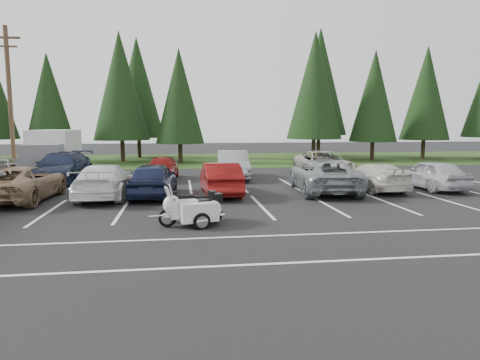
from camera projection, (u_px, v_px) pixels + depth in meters
name	position (u px, v px, depth m)	size (l,w,h in m)	color
ground	(181.00, 214.00, 15.64)	(120.00, 120.00, 0.00)	black
grass_strip	(181.00, 160.00, 39.21)	(80.00, 16.00, 0.01)	#1F3C13
lake_water	(205.00, 144.00, 70.20)	(70.00, 50.00, 0.02)	slate
utility_pole	(10.00, 100.00, 25.46)	(1.60, 0.26, 9.00)	#473321
box_truck	(51.00, 153.00, 26.64)	(2.40, 5.60, 2.90)	silver
stall_markings	(181.00, 204.00, 17.60)	(32.00, 16.00, 0.01)	silver
conifer_3	(48.00, 99.00, 34.55)	(3.87, 3.87, 9.02)	#332316
conifer_4	(120.00, 86.00, 36.61)	(4.80, 4.80, 11.17)	#332316
conifer_5	(179.00, 96.00, 36.12)	(4.14, 4.14, 9.63)	#332316
conifer_6	(315.00, 85.00, 38.10)	(4.93, 4.93, 11.48)	#332316
conifer_7	(374.00, 96.00, 38.67)	(4.27, 4.27, 9.94)	#332316
conifer_8	(426.00, 93.00, 40.16)	(4.53, 4.53, 10.56)	#332316
conifer_back_b	(138.00, 88.00, 41.23)	(4.97, 4.97, 11.58)	#332316
conifer_back_c	(320.00, 82.00, 42.89)	(5.50, 5.50, 12.81)	#332316
car_near_2	(22.00, 183.00, 18.28)	(2.51, 5.43, 1.51)	#886C4F
car_near_3	(105.00, 181.00, 19.01)	(2.11, 5.19, 1.51)	white
car_near_4	(153.00, 179.00, 19.29)	(1.86, 4.62, 1.57)	#181E3C
car_near_5	(220.00, 179.00, 19.86)	(1.60, 4.58, 1.51)	maroon
car_near_6	(324.00, 175.00, 20.68)	(2.65, 5.74, 1.60)	gray
car_near_7	(373.00, 177.00, 21.21)	(1.89, 4.65, 1.35)	beige
car_near_8	(431.00, 174.00, 21.54)	(1.76, 4.38, 1.49)	#B6B7BB
car_far_1	(62.00, 167.00, 24.28)	(2.35, 5.78, 1.68)	#18213C
car_far_2	(162.00, 168.00, 25.13)	(1.70, 4.23, 1.44)	maroon
car_far_3	(233.00, 165.00, 25.79)	(1.76, 5.06, 1.67)	gray
car_far_4	(323.00, 164.00, 26.44)	(2.71, 5.87, 1.63)	#ABA59C
touring_motorcycle	(191.00, 205.00, 13.82)	(2.37, 0.73, 1.31)	silver
cargo_trailer	(198.00, 214.00, 13.73)	(1.73, 0.98, 0.80)	silver
adventure_motorcycle	(191.00, 202.00, 14.38)	(2.15, 0.75, 1.31)	black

